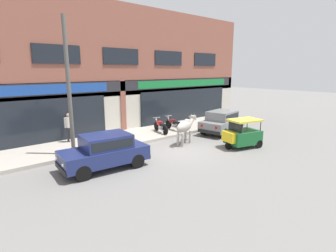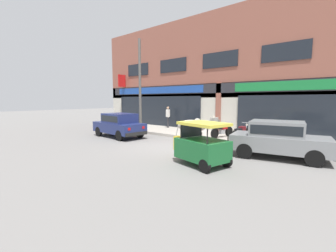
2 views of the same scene
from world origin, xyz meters
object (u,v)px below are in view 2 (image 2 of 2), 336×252
car_1 (119,124)px  motorcycle_0 (222,131)px  car_0 (278,138)px  auto_rickshaw (201,146)px  cow (194,126)px  pedestrian (168,115)px  utility_pole (140,85)px  motorcycle_1 (241,132)px

car_1 → motorcycle_0: 6.16m
car_0 → auto_rickshaw: auto_rickshaw is taller
cow → pedestrian: 6.35m
car_0 → car_1: same height
car_1 → utility_pole: bearing=102.2°
car_0 → motorcycle_1: 3.17m
utility_pole → motorcycle_1: bearing=5.9°
cow → pedestrian: (-4.94, 3.98, 0.15)m
motorcycle_1 → motorcycle_0: bearing=178.8°
auto_rickshaw → utility_pole: 8.93m
motorcycle_0 → utility_pole: utility_pole is taller
motorcycle_1 → utility_pole: size_ratio=0.29×
cow → car_0: bearing=5.2°
motorcycle_0 → motorcycle_1: bearing=-1.2°
cow → motorcycle_0: bearing=83.7°
car_1 → motorcycle_1: car_1 is taller
cow → auto_rickshaw: 3.07m
cow → car_0: size_ratio=0.55×
car_1 → motorcycle_0: bearing=29.2°
auto_rickshaw → utility_pole: bearing=150.9°
motorcycle_0 → auto_rickshaw: bearing=-72.0°
cow → auto_rickshaw: bearing=-52.1°
auto_rickshaw → pedestrian: (-6.81, 6.39, 0.50)m
car_0 → motorcycle_0: size_ratio=2.12×
utility_pole → car_1: bearing=-77.8°
car_1 → motorcycle_1: 7.13m
cow → car_1: bearing=-174.3°
car_1 → utility_pole: 3.38m
car_1 → cow: bearing=5.7°
motorcycle_1 → utility_pole: (-6.96, -0.72, 2.72)m
car_0 → auto_rickshaw: 3.31m
motorcycle_1 → pedestrian: bearing=166.5°
motorcycle_0 → pedestrian: (-5.22, 1.49, 0.60)m
auto_rickshaw → pedestrian: bearing=136.8°
car_1 → pedestrian: (0.16, 4.49, 0.34)m
pedestrian → car_0: bearing=-22.9°
car_0 → motorcycle_1: bearing=137.6°
motorcycle_0 → pedestrian: bearing=164.1°
auto_rickshaw → motorcycle_0: 5.16m
cow → motorcycle_1: cow is taller
motorcycle_1 → cow: bearing=-119.0°
motorcycle_0 → utility_pole: (-5.86, -0.75, 2.72)m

